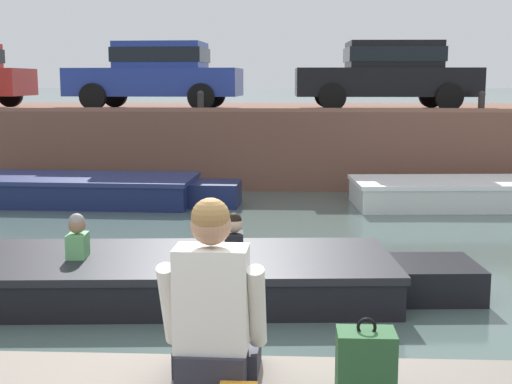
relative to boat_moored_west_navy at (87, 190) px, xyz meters
The scene contains 13 objects.
ground_plane 5.33m from the boat_moored_west_navy, 48.94° to the right, with size 400.00×400.00×0.00m, color #4C605B.
far_quay_wall 5.86m from the boat_moored_west_navy, 53.20° to the left, with size 60.00×6.00×1.70m, color brown.
far_wall_coping 4.20m from the boat_moored_west_navy, 27.14° to the left, with size 60.00×0.24×0.08m, color #925F4C.
boat_moored_west_navy is the anchor object (origin of this frame).
boat_moored_central_white 7.59m from the boat_moored_west_navy, ahead, with size 5.39×2.01×0.51m.
motorboat_passing 6.57m from the boat_moored_west_navy, 64.53° to the right, with size 6.05×2.15×0.95m.
car_left_inner_blue 4.10m from the boat_moored_west_navy, 76.19° to the left, with size 4.06×2.03×1.54m.
car_centre_black 7.37m from the boat_moored_west_navy, 28.17° to the left, with size 4.15×2.08×1.54m.
mooring_bollard_mid 3.24m from the boat_moored_west_navy, 43.94° to the left, with size 0.15×0.15×0.45m.
mooring_bollard_east 8.37m from the boat_moored_west_navy, 13.54° to the left, with size 0.15×0.15×0.45m.
person_seated_right 10.72m from the boat_moored_west_navy, 70.53° to the right, with size 0.54×0.53×0.97m.
bottle_drink 10.74m from the boat_moored_west_navy, 71.21° to the right, with size 0.06×0.06×0.20m.
backpack_on_ledge 11.10m from the boat_moored_west_navy, 67.09° to the right, with size 0.28×0.24×0.41m.
Camera 1 is at (0.45, -3.79, 2.37)m, focal length 50.00 mm.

